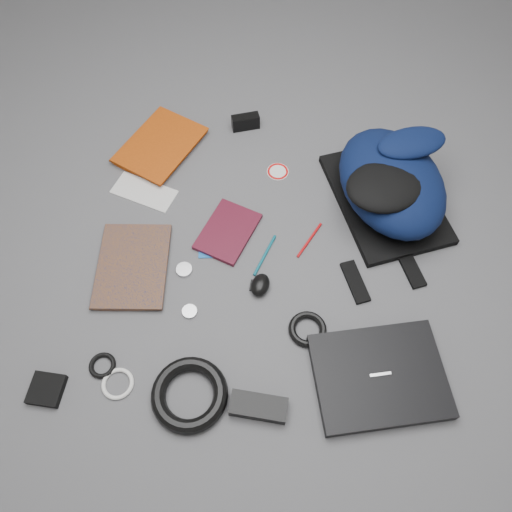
# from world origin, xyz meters

# --- Properties ---
(ground) EXTENTS (4.00, 4.00, 0.00)m
(ground) POSITION_xyz_m (0.00, 0.00, 0.00)
(ground) COLOR #4F4F51
(ground) RESTS_ON ground
(backpack) EXTENTS (0.49, 0.57, 0.20)m
(backpack) POSITION_xyz_m (0.38, 0.28, 0.10)
(backpack) COLOR black
(backpack) RESTS_ON ground
(laptop) EXTENTS (0.40, 0.35, 0.03)m
(laptop) POSITION_xyz_m (0.38, -0.31, 0.02)
(laptop) COLOR black
(laptop) RESTS_ON ground
(textbook_red) EXTENTS (0.31, 0.35, 0.03)m
(textbook_red) POSITION_xyz_m (-0.49, 0.43, 0.02)
(textbook_red) COLOR #8F3208
(textbook_red) RESTS_ON ground
(comic_book) EXTENTS (0.25, 0.31, 0.02)m
(comic_book) POSITION_xyz_m (-0.47, -0.10, 0.01)
(comic_book) COLOR #9C530B
(comic_book) RESTS_ON ground
(envelope) EXTENTS (0.23, 0.15, 0.00)m
(envelope) POSITION_xyz_m (-0.40, 0.20, 0.00)
(envelope) COLOR silver
(envelope) RESTS_ON ground
(dvd_case) EXTENTS (0.20, 0.24, 0.02)m
(dvd_case) POSITION_xyz_m (-0.10, 0.08, 0.01)
(dvd_case) COLOR #3B0B17
(dvd_case) RESTS_ON ground
(compact_camera) EXTENTS (0.10, 0.07, 0.05)m
(compact_camera) POSITION_xyz_m (-0.12, 0.53, 0.03)
(compact_camera) COLOR black
(compact_camera) RESTS_ON ground
(sticker_disc) EXTENTS (0.09, 0.09, 0.00)m
(sticker_disc) POSITION_xyz_m (0.02, 0.35, 0.00)
(sticker_disc) COLOR silver
(sticker_disc) RESTS_ON ground
(pen_teal) EXTENTS (0.05, 0.15, 0.01)m
(pen_teal) POSITION_xyz_m (0.03, 0.02, 0.00)
(pen_teal) COLOR #0B5465
(pen_teal) RESTS_ON ground
(pen_red) EXTENTS (0.07, 0.13, 0.01)m
(pen_red) POSITION_xyz_m (0.16, 0.09, 0.00)
(pen_red) COLOR #B20D10
(pen_red) RESTS_ON ground
(id_badge) EXTENTS (0.07, 0.09, 0.00)m
(id_badge) POSITION_xyz_m (-0.16, 0.02, 0.00)
(id_badge) COLOR #175EAF
(id_badge) RESTS_ON ground
(usb_black) EXTENTS (0.03, 0.06, 0.01)m
(usb_black) POSITION_xyz_m (-0.12, 0.04, 0.01)
(usb_black) COLOR black
(usb_black) RESTS_ON ground
(usb_silver) EXTENTS (0.02, 0.05, 0.01)m
(usb_silver) POSITION_xyz_m (-0.10, 0.00, 0.01)
(usb_silver) COLOR #A2A2A5
(usb_silver) RESTS_ON ground
(key_fob) EXTENTS (0.02, 0.03, 0.01)m
(key_fob) POSITION_xyz_m (0.01, -0.09, 0.01)
(key_fob) COLOR black
(key_fob) RESTS_ON ground
(mouse) EXTENTS (0.06, 0.08, 0.04)m
(mouse) POSITION_xyz_m (0.03, -0.09, 0.02)
(mouse) COLOR black
(mouse) RESTS_ON ground
(headphone_left) EXTENTS (0.06, 0.06, 0.01)m
(headphone_left) POSITION_xyz_m (-0.21, -0.07, 0.01)
(headphone_left) COLOR silver
(headphone_left) RESTS_ON ground
(headphone_right) EXTENTS (0.04, 0.04, 0.01)m
(headphone_right) POSITION_xyz_m (-0.16, -0.20, 0.01)
(headphone_right) COLOR #ACACAE
(headphone_right) RESTS_ON ground
(cable_coil) EXTENTS (0.12, 0.12, 0.02)m
(cable_coil) POSITION_xyz_m (0.18, -0.21, 0.01)
(cable_coil) COLOR black
(cable_coil) RESTS_ON ground
(power_brick) EXTENTS (0.15, 0.07, 0.04)m
(power_brick) POSITION_xyz_m (0.07, -0.44, 0.02)
(power_brick) COLOR black
(power_brick) RESTS_ON ground
(power_cord_coil) EXTENTS (0.23, 0.23, 0.04)m
(power_cord_coil) POSITION_xyz_m (-0.11, -0.44, 0.02)
(power_cord_coil) COLOR black
(power_cord_coil) RESTS_ON ground
(pouch) EXTENTS (0.09, 0.09, 0.02)m
(pouch) POSITION_xyz_m (-0.49, -0.48, 0.01)
(pouch) COLOR black
(pouch) RESTS_ON ground
(earbud_coil) EXTENTS (0.09, 0.09, 0.01)m
(earbud_coil) POSITION_xyz_m (-0.36, -0.39, 0.01)
(earbud_coil) COLOR black
(earbud_coil) RESTS_ON ground
(white_cable_coil) EXTENTS (0.10, 0.10, 0.01)m
(white_cable_coil) POSITION_xyz_m (-0.31, -0.43, 0.01)
(white_cable_coil) COLOR silver
(white_cable_coil) RESTS_ON ground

